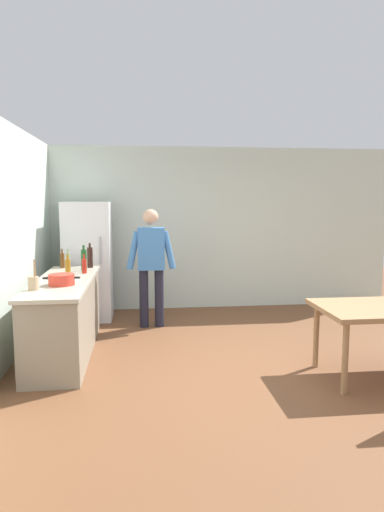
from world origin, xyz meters
TOP-DOWN VIEW (x-y plane):
  - ground_plane at (0.00, 0.00)m, footprint 14.00×14.00m
  - wall_back at (0.00, 3.00)m, footprint 6.40×0.12m
  - kitchen_counter at (-2.00, 0.80)m, footprint 0.64×2.20m
  - refrigerator at (-1.90, 2.40)m, footprint 0.70×0.67m
  - person at (-0.95, 1.85)m, footprint 0.70×0.22m
  - cooking_pot at (-1.96, 0.45)m, footprint 0.40×0.28m
  - utensil_jar at (-2.21, 0.21)m, footprint 0.11×0.11m
  - bottle_oil_amber at (-1.97, 0.93)m, footprint 0.06×0.06m
  - bottle_wine_green at (-1.84, 1.45)m, footprint 0.08×0.08m
  - bottle_beer_brown at (-2.17, 1.73)m, footprint 0.06×0.06m
  - bottle_wine_dark at (-1.79, 1.73)m, footprint 0.08×0.08m
  - bottle_vinegar_tall at (-2.00, 1.19)m, footprint 0.06×0.06m
  - bottle_sauce_red at (-1.81, 1.24)m, footprint 0.06×0.06m

SIDE VIEW (x-z plane):
  - ground_plane at x=0.00m, z-range 0.00..0.00m
  - kitchen_counter at x=-2.00m, z-range 0.00..0.90m
  - refrigerator at x=-1.90m, z-range 0.00..1.80m
  - cooking_pot at x=-1.96m, z-range 0.90..1.02m
  - person at x=-0.95m, z-range 0.13..1.83m
  - utensil_jar at x=-2.21m, z-range 0.82..1.14m
  - bottle_sauce_red at x=-1.81m, z-range 0.88..1.12m
  - bottle_beer_brown at x=-2.17m, z-range 0.88..1.14m
  - bottle_oil_amber at x=-1.97m, z-range 0.88..1.16m
  - bottle_vinegar_tall at x=-2.00m, z-range 0.88..1.20m
  - bottle_wine_green at x=-1.84m, z-range 0.88..1.22m
  - bottle_wine_dark at x=-1.79m, z-range 0.88..1.22m
  - wall_back at x=0.00m, z-range 0.00..2.70m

